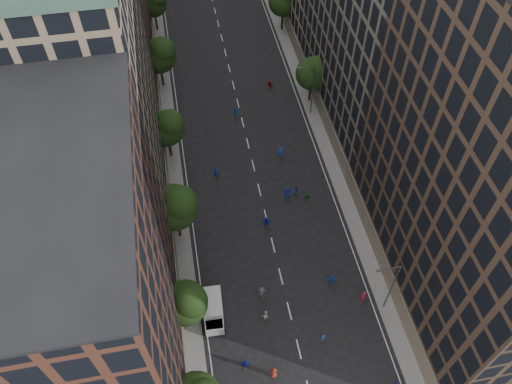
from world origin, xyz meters
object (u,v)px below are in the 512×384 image
streetlamp_far (312,87)px  cargo_van (213,310)px  streetlamp_near (391,285)px  skater_1 (323,338)px

streetlamp_far → cargo_van: (-18.85, -30.47, -3.80)m
streetlamp_near → skater_1: (-7.61, -2.60, -4.40)m
cargo_van → skater_1: cargo_van is taller
streetlamp_near → streetlamp_far: 33.00m
skater_1 → streetlamp_near: bearing=-172.5°
streetlamp_near → cargo_van: streetlamp_near is taller
cargo_van → skater_1: size_ratio=3.24×
streetlamp_far → cargo_van: streetlamp_far is taller
cargo_van → skater_1: 12.37m
streetlamp_near → streetlamp_far: size_ratio=1.00×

